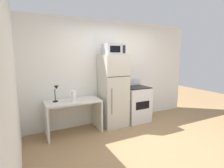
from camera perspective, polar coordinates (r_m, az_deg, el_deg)
The scene contains 9 objects.
ground_plane at distance 3.68m, azimuth 11.66°, elevation -19.37°, with size 12.00×12.00×0.00m, color #9E7A51.
wall_back_white at distance 4.69m, azimuth -0.92°, elevation 3.79°, with size 5.00×0.10×2.60m, color white.
wall_left_brick at distance 2.53m, azimuth -29.80°, elevation -2.27°, with size 0.10×4.00×2.60m, color silver.
desk at distance 4.13m, azimuth -12.25°, elevation -8.16°, with size 1.20×0.59×0.75m.
desk_lamp at distance 4.00m, azimuth -17.40°, elevation -2.10°, with size 0.14×0.12×0.35m.
paper_towel_roll at distance 3.95m, azimuth -12.14°, elevation -3.79°, with size 0.11×0.11×0.24m, color white.
refrigerator at distance 4.40m, azimuth 0.41°, elevation -2.19°, with size 0.60×0.61×1.75m.
microwave at distance 4.29m, azimuth 0.56°, elevation 11.00°, with size 0.46×0.35×0.26m.
oven_range at distance 4.84m, azimuth 7.58°, elevation -6.18°, with size 0.64×0.61×1.10m.
Camera 1 is at (-2.06, -2.49, 1.76)m, focal length 28.70 mm.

